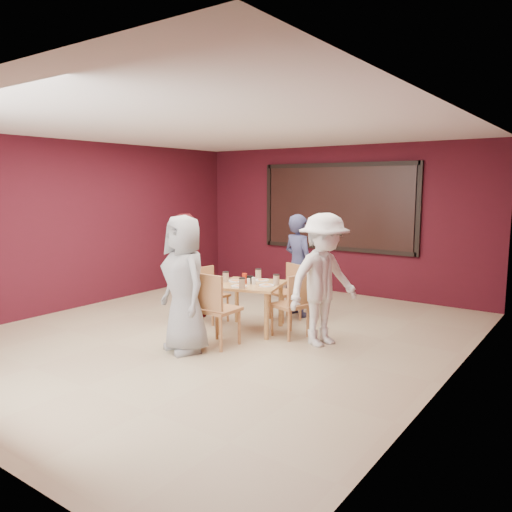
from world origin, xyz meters
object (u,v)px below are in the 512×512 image
Objects in this scene: chair_front at (214,306)px; diner_front at (184,284)px; chair_right at (294,302)px; chair_left at (209,291)px; chair_back at (289,288)px; diner_left at (183,267)px; diner_back at (299,265)px; diner_right at (323,280)px; dining_table at (251,289)px.

chair_front is 0.49m from diner_front.
chair_left is at bearing -178.91° from chair_right.
diner_front is at bearing -97.32° from chair_back.
diner_left reaches higher than chair_front.
chair_left is 1.49m from chair_right.
diner_back reaches higher than chair_back.
chair_back is (0.05, 1.71, -0.06)m from chair_front.
chair_right is 0.52× the size of diner_front.
diner_back is at bearing 103.73° from diner_front.
chair_right is at bearing 56.83° from chair_front.
diner_right is at bearing 40.18° from chair_front.
diner_front reaches higher than chair_back.
chair_front reaches higher than chair_right.
chair_right is (0.61, 0.93, -0.05)m from chair_front.
chair_front is 2.02m from diner_back.
diner_front is at bearing 101.42° from diner_back.
diner_left is at bearing -174.85° from dining_table.
dining_table is at bearing 101.84° from diner_back.
diner_back is at bearing 117.85° from chair_right.
chair_front is 0.56× the size of diner_right.
dining_table is at bearing 94.62° from chair_front.
diner_left reaches higher than dining_table.
diner_left is (-1.33, -0.95, 0.33)m from chair_back.
dining_table is at bearing 103.34° from diner_front.
diner_front reaches higher than diner_back.
dining_table is 0.63× the size of diner_right.
diner_front reaches higher than chair_front.
diner_right reaches higher than diner_front.
diner_front reaches higher than chair_right.
chair_front reaches higher than chair_back.
diner_right reaches higher than diner_left.
diner_right is (1.28, 1.22, 0.00)m from diner_front.
chair_right is at bearing 135.53° from diner_back.
diner_right reaches higher than dining_table.
diner_front is at bearing -61.45° from chair_left.
chair_back is 2.08m from diner_front.
dining_table is at bearing -175.08° from chair_right.
diner_back reaches higher than dining_table.
diner_front is at bearing -123.42° from chair_front.
chair_front is 1.26m from chair_left.
chair_front is 1.13× the size of chair_back.
dining_table is 1.11× the size of chair_front.
chair_front is 0.60× the size of diner_back.
chair_back is 0.96m from chair_right.
dining_table is 0.82m from chair_left.
chair_front is 1.52m from diner_left.
chair_back is 0.44m from diner_back.
chair_right is at bearing -54.34° from chair_back.
dining_table is 0.69m from chair_right.
dining_table is 1.30× the size of chair_left.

